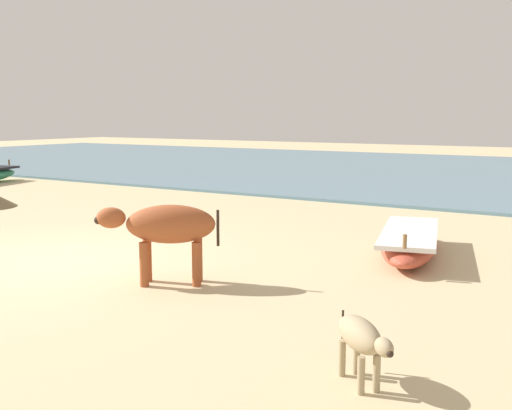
# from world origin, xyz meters

# --- Properties ---
(ground) EXTENTS (80.00, 80.00, 0.00)m
(ground) POSITION_xyz_m (0.00, 0.00, 0.00)
(ground) COLOR #CCB789
(sea_water) EXTENTS (60.00, 20.00, 0.08)m
(sea_water) POSITION_xyz_m (0.00, 18.04, 0.04)
(sea_water) COLOR slate
(sea_water) RESTS_ON ground
(fishing_boat_3) EXTENTS (1.59, 3.17, 0.62)m
(fishing_boat_3) POSITION_xyz_m (4.52, 3.13, 0.23)
(fishing_boat_3) COLOR #B74733
(fishing_boat_3) RESTS_ON ground
(cow_adult_rust) EXTENTS (1.53, 1.14, 1.08)m
(cow_adult_rust) POSITION_xyz_m (2.23, -0.16, 0.77)
(cow_adult_rust) COLOR #9E4C28
(cow_adult_rust) RESTS_ON ground
(calf_near_dun) EXTENTS (0.76, 0.71, 0.58)m
(calf_near_dun) POSITION_xyz_m (5.63, -1.75, 0.41)
(calf_near_dun) COLOR tan
(calf_near_dun) RESTS_ON ground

